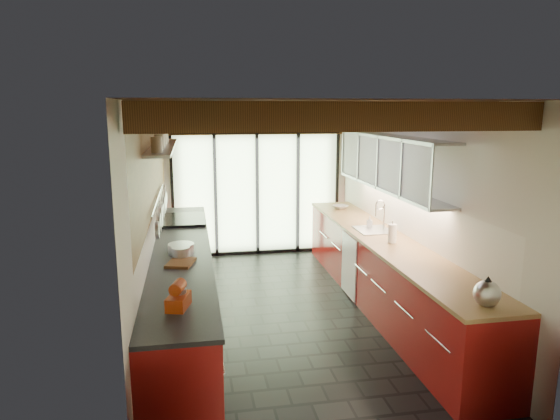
% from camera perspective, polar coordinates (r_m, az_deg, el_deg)
% --- Properties ---
extents(ground, '(5.50, 5.50, 0.00)m').
position_cam_1_polar(ground, '(6.45, 0.74, -11.66)').
color(ground, black).
rests_on(ground, ground).
extents(room_shell, '(5.50, 5.50, 5.50)m').
position_cam_1_polar(room_shell, '(5.99, 0.78, 3.03)').
color(room_shell, silver).
rests_on(room_shell, ground).
extents(ceiling_beams, '(3.14, 5.06, 4.90)m').
position_cam_1_polar(ceiling_beams, '(6.30, 0.14, 10.83)').
color(ceiling_beams, '#593316').
rests_on(ceiling_beams, ground).
extents(glass_door, '(2.95, 0.10, 2.90)m').
position_cam_1_polar(glass_door, '(8.63, -2.65, 5.67)').
color(glass_door, '#C6EAAD').
rests_on(glass_door, ground).
extents(left_counter, '(0.68, 5.00, 0.92)m').
position_cam_1_polar(left_counter, '(6.18, -11.06, -8.34)').
color(left_counter, maroon).
rests_on(left_counter, ground).
extents(range_stove, '(0.66, 0.90, 0.97)m').
position_cam_1_polar(range_stove, '(7.56, -10.94, -4.57)').
color(range_stove, silver).
rests_on(range_stove, ground).
extents(right_counter, '(0.68, 5.00, 0.92)m').
position_cam_1_polar(right_counter, '(6.63, 11.70, -6.98)').
color(right_counter, maroon).
rests_on(right_counter, ground).
extents(sink_assembly, '(0.45, 0.52, 0.43)m').
position_cam_1_polar(sink_assembly, '(6.86, 10.74, -1.99)').
color(sink_assembly, silver).
rests_on(sink_assembly, right_counter).
extents(upper_cabinets_right, '(0.34, 3.00, 3.00)m').
position_cam_1_polar(upper_cabinets_right, '(6.67, 12.49, 5.33)').
color(upper_cabinets_right, silver).
rests_on(upper_cabinets_right, ground).
extents(left_wall_fixtures, '(0.28, 2.60, 0.96)m').
position_cam_1_polar(left_wall_fixtures, '(6.17, -13.33, 4.19)').
color(left_wall_fixtures, silver).
rests_on(left_wall_fixtures, ground).
extents(stand_mixer, '(0.22, 0.30, 0.24)m').
position_cam_1_polar(stand_mixer, '(4.26, -11.54, -9.69)').
color(stand_mixer, '#B4360E').
rests_on(stand_mixer, left_counter).
extents(pot_large, '(0.26, 0.26, 0.13)m').
position_cam_1_polar(pot_large, '(5.60, -11.26, -4.82)').
color(pot_large, silver).
rests_on(pot_large, left_counter).
extents(pot_small, '(0.32, 0.32, 0.11)m').
position_cam_1_polar(pot_small, '(5.79, -11.23, -4.35)').
color(pot_small, silver).
rests_on(pot_small, left_counter).
extents(cutting_board, '(0.34, 0.41, 0.03)m').
position_cam_1_polar(cutting_board, '(5.42, -11.27, -5.93)').
color(cutting_board, brown).
rests_on(cutting_board, left_counter).
extents(kettle, '(0.29, 0.31, 0.27)m').
position_cam_1_polar(kettle, '(4.56, 22.59, -8.64)').
color(kettle, silver).
rests_on(kettle, right_counter).
extents(paper_towel, '(0.12, 0.12, 0.28)m').
position_cam_1_polar(paper_towel, '(6.26, 12.71, -2.66)').
color(paper_towel, white).
rests_on(paper_towel, right_counter).
extents(soap_bottle, '(0.09, 0.09, 0.16)m').
position_cam_1_polar(soap_bottle, '(6.98, 10.20, -1.39)').
color(soap_bottle, silver).
rests_on(soap_bottle, right_counter).
extents(bowl, '(0.32, 0.32, 0.06)m').
position_cam_1_polar(bowl, '(8.25, 6.90, 0.34)').
color(bowl, silver).
rests_on(bowl, right_counter).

